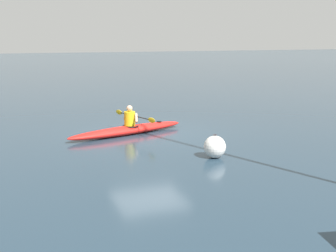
% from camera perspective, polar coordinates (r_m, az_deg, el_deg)
% --- Properties ---
extents(ground_plane, '(160.00, 160.00, 0.00)m').
position_cam_1_polar(ground_plane, '(15.87, -2.42, -0.90)').
color(ground_plane, '#233847').
extents(kayak, '(4.52, 1.91, 0.30)m').
position_cam_1_polar(kayak, '(15.66, -5.12, -0.52)').
color(kayak, red).
rests_on(kayak, ground).
extents(kayaker, '(0.75, 2.34, 0.70)m').
position_cam_1_polar(kayaker, '(15.64, -4.80, 1.11)').
color(kayaker, yellow).
rests_on(kayaker, kayak).
extents(mooring_buoy_white_far, '(0.63, 0.63, 0.67)m').
position_cam_1_polar(mooring_buoy_white_far, '(12.66, 5.92, -2.63)').
color(mooring_buoy_white_far, silver).
rests_on(mooring_buoy_white_far, ground).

